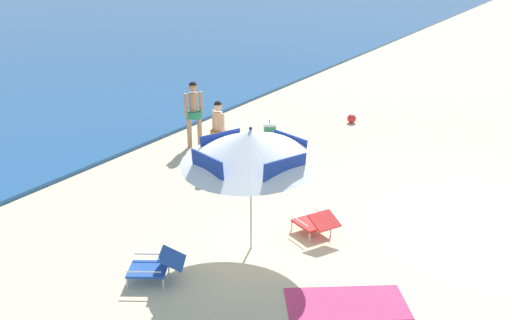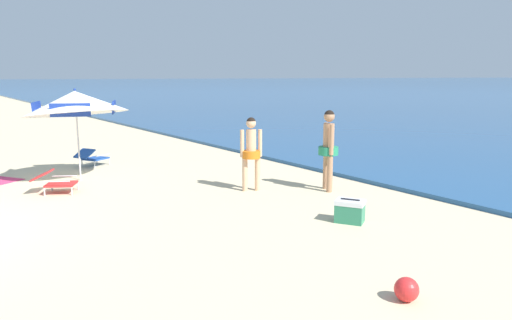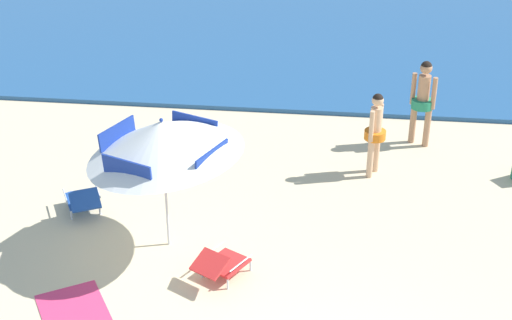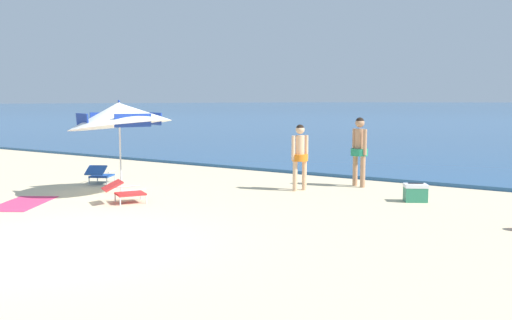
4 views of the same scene
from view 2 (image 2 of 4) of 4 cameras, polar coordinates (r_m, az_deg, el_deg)
beach_umbrella_striped_main at (r=12.08m, az=-21.24°, el=6.59°), size 2.78×2.73×2.34m
lounge_chair_under_umbrella at (r=14.08m, az=-19.48°, el=0.37°), size 0.88×1.03×0.52m
lounge_chair_beside_umbrella at (r=11.15m, az=-23.46°, el=-2.36°), size 0.89×1.02×0.52m
person_standing_near_shore at (r=10.31m, az=-0.60°, el=1.39°), size 0.40×0.45×1.65m
person_standing_beside at (r=10.46m, az=8.87°, el=1.89°), size 0.49×0.44×1.81m
cooler_box at (r=8.40m, az=11.42°, el=-6.14°), size 0.60×0.55×0.43m
beach_ball at (r=5.78m, az=17.97°, el=-14.85°), size 0.28×0.28×0.28m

